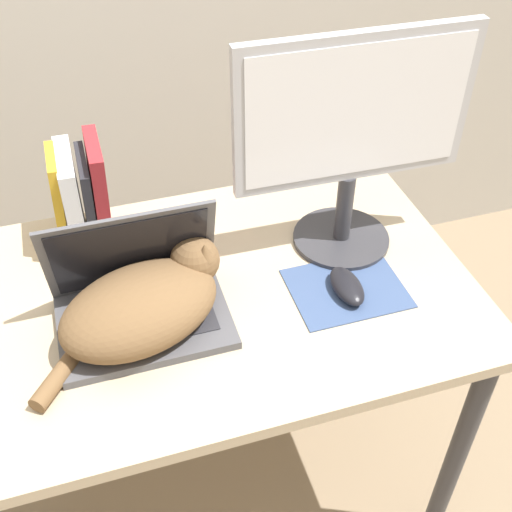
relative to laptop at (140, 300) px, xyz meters
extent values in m
cube|color=tan|center=(0.10, 0.03, -0.06)|extent=(1.15, 0.68, 0.03)
cylinder|color=#38383D|center=(0.62, -0.26, -0.43)|extent=(0.04, 0.04, 0.71)
cylinder|color=#38383D|center=(0.62, 0.32, -0.43)|extent=(0.04, 0.04, 0.71)
cube|color=#4C4C51|center=(0.00, -0.02, -0.04)|extent=(0.32, 0.22, 0.02)
cube|color=#28282D|center=(0.00, -0.03, -0.03)|extent=(0.26, 0.12, 0.00)
cube|color=#4C4C51|center=(0.00, 0.05, 0.08)|extent=(0.32, 0.08, 0.21)
cube|color=black|center=(0.00, 0.05, 0.08)|extent=(0.29, 0.06, 0.19)
ellipsoid|color=brown|center=(-0.01, -0.04, 0.02)|extent=(0.35, 0.29, 0.12)
sphere|color=brown|center=(0.12, 0.03, 0.04)|extent=(0.10, 0.10, 0.10)
cone|color=brown|center=(0.12, 0.06, 0.08)|extent=(0.04, 0.04, 0.03)
cone|color=brown|center=(0.13, 0.01, 0.08)|extent=(0.04, 0.04, 0.03)
cylinder|color=brown|center=(-0.16, -0.11, -0.03)|extent=(0.11, 0.13, 0.03)
cylinder|color=#333338|center=(0.46, 0.10, -0.04)|extent=(0.21, 0.21, 0.01)
cylinder|color=#333338|center=(0.46, 0.10, 0.05)|extent=(0.04, 0.04, 0.16)
cube|color=#B2B2B7|center=(0.46, 0.10, 0.27)|extent=(0.48, 0.03, 0.30)
cube|color=white|center=(0.46, 0.09, 0.27)|extent=(0.44, 0.01, 0.27)
cube|color=#384C75|center=(0.41, -0.05, -0.04)|extent=(0.23, 0.18, 0.00)
ellipsoid|color=black|center=(0.40, -0.06, -0.03)|extent=(0.06, 0.11, 0.03)
cube|color=gold|center=(-0.12, 0.27, 0.07)|extent=(0.03, 0.12, 0.22)
cube|color=white|center=(-0.09, 0.27, 0.06)|extent=(0.04, 0.17, 0.22)
cube|color=#232328|center=(-0.06, 0.27, 0.06)|extent=(0.03, 0.15, 0.20)
cube|color=maroon|center=(-0.03, 0.27, 0.07)|extent=(0.04, 0.15, 0.24)
camera|label=1|loc=(-0.04, -0.88, 0.86)|focal=45.00mm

